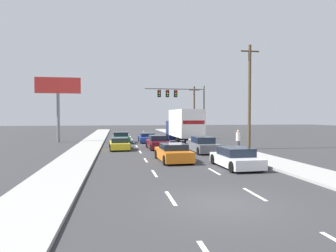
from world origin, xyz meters
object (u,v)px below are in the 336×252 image
at_px(utility_pole_far, 194,110).
at_px(pedestrian_near_corner, 238,140).
at_px(car_gray, 202,145).
at_px(car_yellow, 119,144).
at_px(car_green, 121,138).
at_px(utility_pole_mid, 249,96).
at_px(car_orange, 173,153).
at_px(car_maroon, 158,143).
at_px(box_truck, 184,125).
at_px(car_white, 236,158).
at_px(traffic_signal_mast, 178,98).
at_px(roadside_billboard, 58,94).
at_px(car_blue, 147,138).

height_order(utility_pole_far, pedestrian_near_corner, utility_pole_far).
bearing_deg(car_gray, pedestrian_near_corner, -5.91).
bearing_deg(car_yellow, car_green, 88.11).
relative_size(car_green, utility_pole_far, 0.52).
distance_m(car_yellow, utility_pole_mid, 13.17).
bearing_deg(car_gray, car_orange, -126.44).
distance_m(car_green, car_orange, 15.55).
relative_size(car_maroon, utility_pole_far, 0.52).
height_order(box_truck, car_white, box_truck).
xyz_separation_m(car_green, box_truck, (6.82, -3.22, 1.58)).
distance_m(car_orange, car_white, 4.56).
xyz_separation_m(utility_pole_far, pedestrian_near_corner, (-2.39, -24.29, -3.17)).
relative_size(box_truck, traffic_signal_mast, 1.01).
xyz_separation_m(car_green, roadside_billboard, (-7.42, 2.34, 5.19)).
distance_m(car_orange, pedestrian_near_corner, 7.92).
bearing_deg(car_blue, traffic_signal_mast, 42.38).
relative_size(car_white, utility_pole_far, 0.52).
xyz_separation_m(car_yellow, roadside_billboard, (-7.19, 9.39, 5.26)).
distance_m(car_maroon, car_gray, 4.83).
height_order(car_orange, pedestrian_near_corner, pedestrian_near_corner).
bearing_deg(car_orange, box_truck, 73.97).
bearing_deg(car_yellow, car_blue, 65.69).
bearing_deg(car_blue, pedestrian_near_corner, -58.54).
distance_m(car_yellow, car_blue, 8.16).
bearing_deg(pedestrian_near_corner, car_orange, -146.53).
relative_size(car_blue, utility_pole_far, 0.53).
xyz_separation_m(car_maroon, car_gray, (3.46, -3.38, 0.02)).
distance_m(car_yellow, box_truck, 8.20).
bearing_deg(pedestrian_near_corner, utility_pole_mid, 47.22).
height_order(utility_pole_mid, roadside_billboard, utility_pole_mid).
bearing_deg(car_maroon, traffic_signal_mast, 69.56).
relative_size(car_gray, utility_pole_mid, 0.47).
bearing_deg(car_orange, car_white, -44.06).
relative_size(roadside_billboard, pedestrian_near_corner, 4.37).
bearing_deg(traffic_signal_mast, box_truck, -96.80).
relative_size(car_green, car_blue, 0.98).
bearing_deg(car_green, utility_pole_far, 47.44).
height_order(car_green, car_blue, car_green).
bearing_deg(pedestrian_near_corner, roadside_billboard, 142.91).
xyz_separation_m(car_green, utility_pole_far, (12.37, 13.47, 3.62)).
bearing_deg(car_green, traffic_signal_mast, 30.74).
distance_m(car_yellow, pedestrian_near_corner, 10.90).
distance_m(box_truck, pedestrian_near_corner, 8.31).
bearing_deg(roadside_billboard, traffic_signal_mast, 8.51).
distance_m(car_green, traffic_signal_mast, 10.35).
distance_m(utility_pole_mid, roadside_billboard, 22.32).
height_order(car_yellow, car_orange, car_orange).
distance_m(traffic_signal_mast, utility_pole_far, 10.10).
distance_m(car_white, utility_pole_far, 32.53).
height_order(car_green, car_yellow, car_green).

